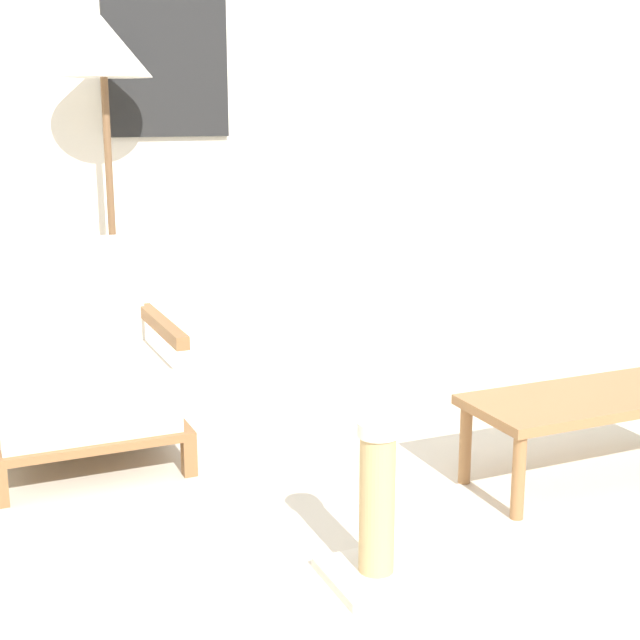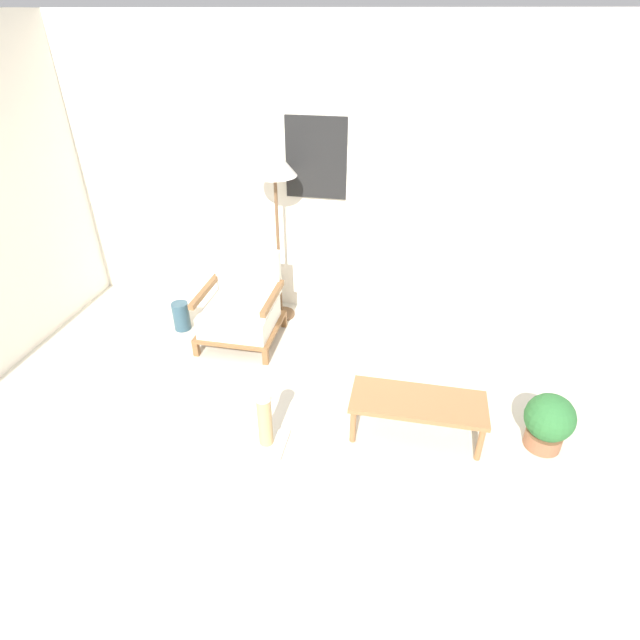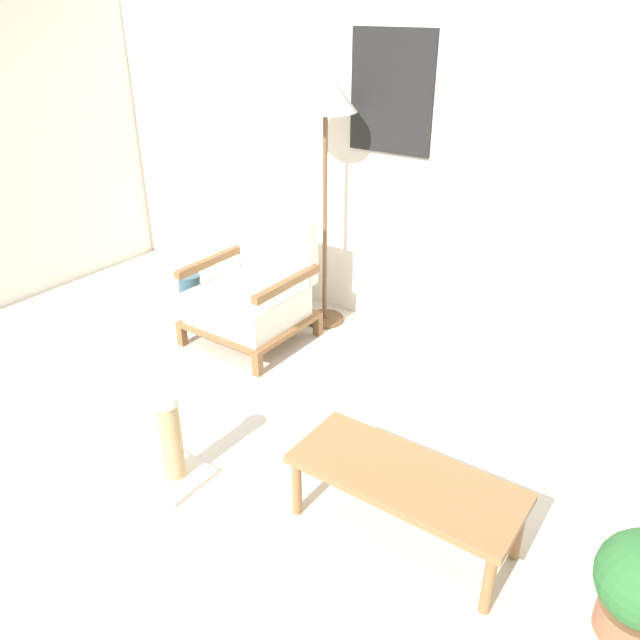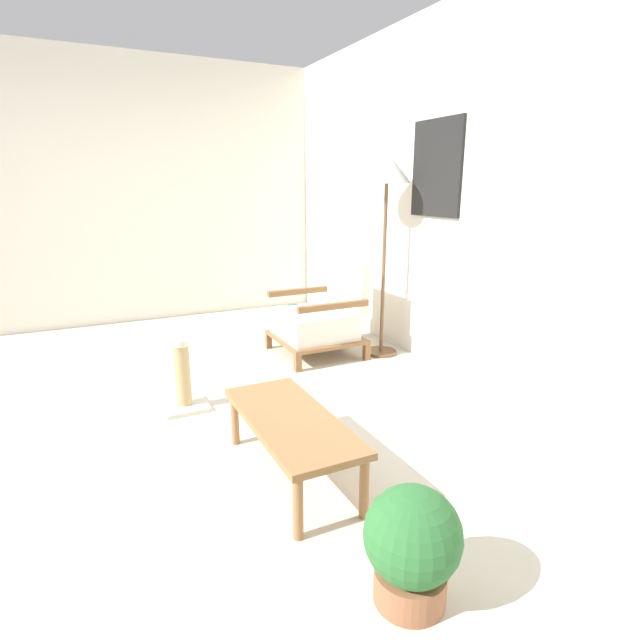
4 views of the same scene
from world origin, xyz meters
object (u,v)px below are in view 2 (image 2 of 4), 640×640
floor_lamp (275,173)px  scratching_post (265,427)px  coffee_table (418,405)px  armchair (241,309)px  vase (181,316)px  potted_plant (549,421)px

floor_lamp → scratching_post: size_ratio=3.54×
floor_lamp → scratching_post: floor_lamp is taller
coffee_table → armchair: bearing=149.4°
armchair → vase: 0.67m
armchair → floor_lamp: 1.26m
floor_lamp → coffee_table: (1.41, -1.45, -1.18)m
armchair → vase: armchair is taller
coffee_table → vase: size_ratio=3.39×
armchair → scratching_post: bearing=-64.8°
vase → armchair: bearing=-3.3°
scratching_post → coffee_table: bearing=17.2°
armchair → coffee_table: 1.93m
vase → potted_plant: 3.35m
floor_lamp → potted_plant: bearing=-30.8°
floor_lamp → coffee_table: size_ratio=1.75×
potted_plant → vase: bearing=163.5°
potted_plant → scratching_post: (-1.95, -0.39, -0.06)m
armchair → scratching_post: armchair is taller
coffee_table → vase: bearing=156.2°
floor_lamp → vase: 1.65m
armchair → coffee_table: bearing=-30.6°
coffee_table → vase: coffee_table is taller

